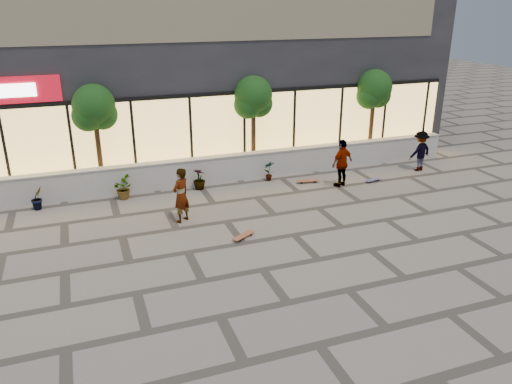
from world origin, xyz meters
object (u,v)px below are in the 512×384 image
object	(u,v)px
skater_right_far	(420,151)
tree_east	(374,91)
tree_mideast	(253,100)
skateboard_right_near	(308,181)
tree_midwest	(94,110)
skater_center	(181,195)
skater_right_near	(342,163)
skateboard_center	(244,236)
skateboard_right_far	(373,180)

from	to	relation	value
skater_right_far	tree_east	bearing A→B (deg)	-77.36
tree_mideast	skateboard_right_near	size ratio (longest dim) A/B	4.38
tree_midwest	skateboard_right_near	distance (m)	8.32
skater_center	skater_right_near	distance (m)	6.48
tree_east	skater_center	size ratio (longest dim) A/B	2.20
skater_center	skater_right_near	bearing A→B (deg)	152.87
tree_east	skateboard_center	bearing A→B (deg)	-143.88
tree_east	skater_right_near	distance (m)	4.54
skater_right_far	skateboard_center	xyz separation A→B (m)	(-8.88, -3.55, -0.75)
skater_right_far	skateboard_right_far	bearing A→B (deg)	0.56
tree_midwest	skateboard_right_near	bearing A→B (deg)	-14.99
skater_right_far	skater_right_near	bearing A→B (deg)	-3.98
skateboard_center	skateboard_right_near	distance (m)	5.40
skater_right_far	tree_mideast	bearing A→B (deg)	-30.72
tree_midwest	skater_center	bearing A→B (deg)	-60.92
tree_midwest	skateboard_right_near	size ratio (longest dim) A/B	4.38
skateboard_right_far	skateboard_center	bearing A→B (deg)	-167.41
tree_mideast	skater_right_near	world-z (taller)	tree_mideast
skater_right_far	skateboard_center	bearing A→B (deg)	9.68
skater_center	skateboard_right_far	xyz separation A→B (m)	(7.83, 1.15, -0.82)
tree_mideast	skater_right_far	distance (m)	7.20
tree_east	skateboard_right_near	size ratio (longest dim) A/B	4.38
tree_mideast	tree_east	world-z (taller)	same
skater_right_near	skateboard_right_near	xyz separation A→B (m)	(-1.03, 0.74, -0.83)
tree_east	skater_right_far	xyz separation A→B (m)	(1.01, -2.20, -2.15)
skateboard_right_near	tree_midwest	bearing A→B (deg)	173.93
skateboard_right_far	skateboard_right_near	bearing A→B (deg)	150.74
skater_center	skater_right_far	world-z (taller)	skater_center
tree_mideast	skateboard_right_near	world-z (taller)	tree_mideast
tree_mideast	skateboard_right_far	size ratio (longest dim) A/B	5.19
tree_midwest	tree_east	xyz separation A→B (m)	(11.50, 0.00, 0.00)
skater_right_far	skateboard_right_far	world-z (taller)	skater_right_far
tree_mideast	skater_center	distance (m)	5.86
tree_midwest	tree_east	bearing A→B (deg)	0.00
tree_mideast	tree_east	size ratio (longest dim) A/B	1.00
tree_east	skateboard_right_far	world-z (taller)	tree_east
skateboard_center	skateboard_right_far	distance (m)	7.04
skateboard_right_near	skater_center	bearing A→B (deg)	-151.60
skater_right_near	skateboard_right_near	size ratio (longest dim) A/B	2.04
tree_midwest	tree_mideast	xyz separation A→B (m)	(6.00, 0.00, 0.00)
tree_midwest	skater_right_near	distance (m)	9.22
tree_midwest	skater_right_far	size ratio (longest dim) A/B	2.35
skater_right_far	skater_center	bearing A→B (deg)	-2.67
tree_east	skateboard_right_near	bearing A→B (deg)	-153.09
tree_mideast	skateboard_right_near	bearing A→B (deg)	-52.83
skater_right_far	skateboard_right_near	xyz separation A→B (m)	(-4.98, 0.18, -0.75)
tree_east	skateboard_right_near	distance (m)	5.31
tree_midwest	tree_mideast	distance (m)	6.00
skateboard_center	skateboard_right_near	bearing A→B (deg)	12.94
skateboard_right_far	skater_center	bearing A→B (deg)	175.85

